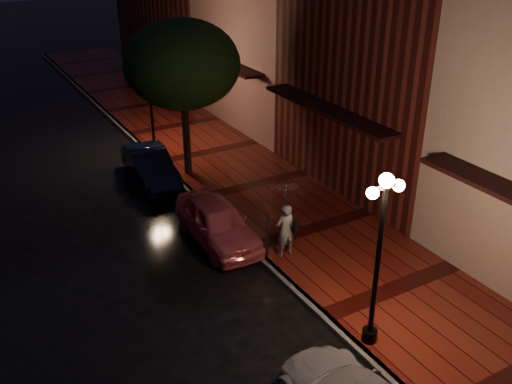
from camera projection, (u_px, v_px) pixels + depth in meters
ground at (251, 251)px, 17.21m from camera, size 120.00×120.00×0.00m
sidewalk at (313, 230)px, 18.18m from camera, size 4.50×60.00×0.15m
curb at (251, 249)px, 17.17m from camera, size 0.25×60.00×0.15m
storefront_mid at (400, 32)px, 19.47m from camera, size 5.00×8.00×11.00m
storefront_far at (276, 26)px, 26.12m from camera, size 5.00×8.00×9.00m
streetlamp_near at (379, 251)px, 12.33m from camera, size 0.96×0.36×4.31m
streetlamp_far at (150, 92)px, 23.21m from camera, size 0.96×0.36×4.31m
street_tree at (183, 67)px, 20.26m from camera, size 4.16×4.16×5.80m
pink_car at (218, 222)px, 17.46m from camera, size 1.63×3.90×1.32m
navy_car at (150, 166)px, 21.38m from camera, size 1.63×3.96×1.28m
woman_with_umbrella at (286, 209)px, 16.10m from camera, size 0.95×0.97×2.29m
parking_meter at (267, 231)px, 16.31m from camera, size 0.15×0.12×1.41m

